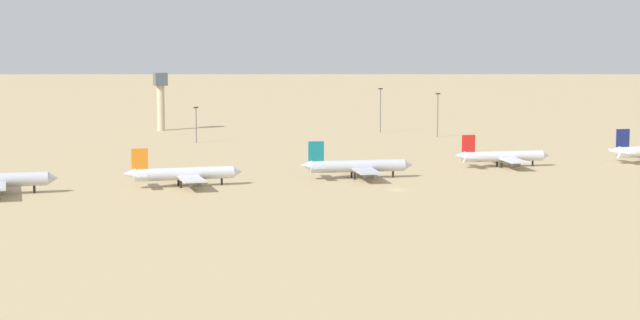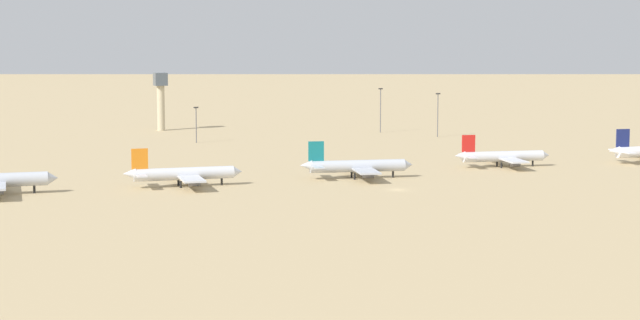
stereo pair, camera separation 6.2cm
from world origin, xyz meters
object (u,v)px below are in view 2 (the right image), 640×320
at_px(light_pole_east, 196,122).
at_px(control_tower, 161,96).
at_px(parked_jet_red_4, 502,156).
at_px(parked_jet_orange_2, 183,174).
at_px(light_pole_mid, 381,107).
at_px(parked_jet_teal_3, 356,166).
at_px(light_pole_west, 438,112).

bearing_deg(light_pole_east, control_tower, 91.69).
relative_size(parked_jet_red_4, control_tower, 1.28).
height_order(parked_jet_orange_2, light_pole_mid, light_pole_mid).
bearing_deg(light_pole_mid, light_pole_east, -171.88).
bearing_deg(light_pole_east, light_pole_mid, 8.12).
bearing_deg(control_tower, parked_jet_red_4, -65.22).
bearing_deg(parked_jet_teal_3, light_pole_mid, 73.64).
relative_size(parked_jet_red_4, light_pole_east, 2.29).
height_order(light_pole_west, light_pole_mid, light_pole_mid).
height_order(parked_jet_teal_3, light_pole_west, light_pole_west).
xyz_separation_m(parked_jet_teal_3, light_pole_west, (76.07, 98.26, 6.34)).
bearing_deg(light_pole_west, control_tower, 145.58).
distance_m(parked_jet_red_4, light_pole_east, 125.87).
relative_size(light_pole_west, light_pole_east, 1.28).
bearing_deg(light_pole_mid, parked_jet_orange_2, -133.02).
bearing_deg(light_pole_mid, light_pole_west, -60.97).
bearing_deg(control_tower, light_pole_east, -88.31).
relative_size(parked_jet_teal_3, light_pole_west, 1.90).
relative_size(parked_jet_teal_3, light_pole_mid, 1.81).
bearing_deg(parked_jet_teal_3, light_pole_east, 109.96).
bearing_deg(parked_jet_orange_2, light_pole_east, 78.63).
distance_m(parked_jet_orange_2, light_pole_east, 114.19).
relative_size(parked_jet_orange_2, light_pole_mid, 1.80).
distance_m(parked_jet_teal_3, control_tower, 165.71).
bearing_deg(parked_jet_teal_3, control_tower, 107.50).
xyz_separation_m(parked_jet_orange_2, light_pole_west, (126.65, 96.33, 6.38)).
relative_size(parked_jet_orange_2, parked_jet_red_4, 1.06).
relative_size(parked_jet_orange_2, parked_jet_teal_3, 0.99).
relative_size(light_pole_mid, light_pole_east, 1.35).
bearing_deg(light_pole_west, parked_jet_red_4, -104.69).
bearing_deg(parked_jet_orange_2, parked_jet_teal_3, 2.78).
bearing_deg(control_tower, parked_jet_orange_2, -100.66).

